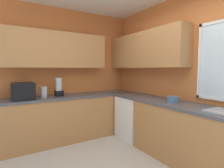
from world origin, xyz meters
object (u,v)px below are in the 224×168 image
Objects in this scene: blender_appliance at (59,88)px; microwave at (23,91)px; dishwasher at (135,118)px; bowl at (173,99)px; kettle at (44,92)px.

microwave is at bearing -90.00° from blender_appliance.
dishwasher is 2.19m from microwave.
microwave is 0.63m from blender_appliance.
bowl is at bearing 1.88° from dishwasher.
dishwasher is 1.86m from kettle.
kettle is at bearing 86.64° from microwave.
microwave is at bearing -93.36° from kettle.
bowl is (0.91, 0.03, 0.51)m from dishwasher.
kettle is 0.57× the size of blender_appliance.
kettle is at bearing -132.73° from bowl.
blender_appliance is at bearing 90.00° from microwave.
dishwasher is 1.64m from blender_appliance.
kettle is at bearing -111.17° from dishwasher.
kettle is 2.29m from bowl.
blender_appliance reaches higher than kettle.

